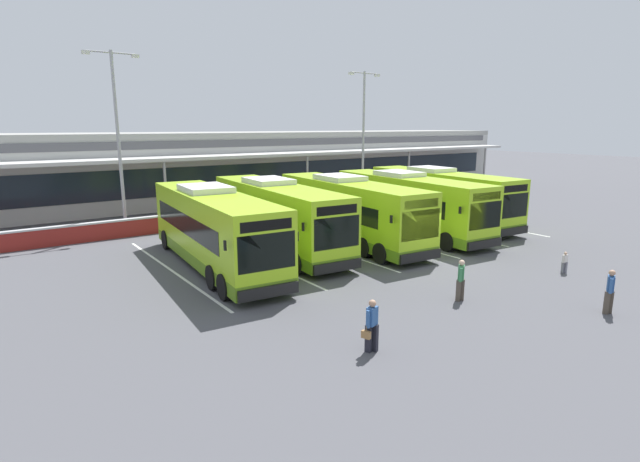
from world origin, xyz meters
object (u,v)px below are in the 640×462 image
object	(u,v)px
pedestrian_with_handbag	(372,325)
pedestrian_in_dark_coat	(610,290)
pedestrian_near_bin	(461,279)
lamp_post_west	(118,131)
coach_bus_leftmost	(214,230)
coach_bus_left_centre	(277,217)
coach_bus_centre	(349,211)
pedestrian_child	(565,262)
lamp_post_centre	(363,129)
coach_bus_rightmost	(440,197)
coach_bus_right_centre	(408,205)

from	to	relation	value
pedestrian_with_handbag	pedestrian_in_dark_coat	size ratio (longest dim) A/B	1.00
pedestrian_near_bin	lamp_post_west	distance (m)	22.61
coach_bus_leftmost	coach_bus_left_centre	size ratio (longest dim) A/B	1.00
coach_bus_left_centre	coach_bus_centre	distance (m)	4.33
coach_bus_leftmost	pedestrian_child	xyz separation A→B (m)	(12.45, -10.33, -1.24)
coach_bus_left_centre	coach_bus_centre	xyz separation A→B (m)	(4.22, -0.93, 0.00)
coach_bus_leftmost	pedestrian_child	size ratio (longest dim) A/B	12.27
pedestrian_with_handbag	lamp_post_centre	xyz separation A→B (m)	(18.46, 22.05, 5.43)
coach_bus_leftmost	coach_bus_left_centre	world-z (taller)	same
coach_bus_centre	lamp_post_centre	xyz separation A→B (m)	(10.18, 10.70, 4.50)
pedestrian_in_dark_coat	lamp_post_centre	bearing A→B (deg)	68.83
lamp_post_west	pedestrian_child	bearing A→B (deg)	-57.05
coach_bus_leftmost	pedestrian_with_handbag	world-z (taller)	coach_bus_leftmost
coach_bus_leftmost	coach_bus_rightmost	bearing A→B (deg)	3.18
pedestrian_in_dark_coat	pedestrian_with_handbag	bearing A→B (deg)	163.37
coach_bus_leftmost	pedestrian_child	world-z (taller)	coach_bus_leftmost
pedestrian_near_bin	coach_bus_centre	bearing A→B (deg)	75.37
pedestrian_near_bin	coach_bus_right_centre	bearing A→B (deg)	53.85
coach_bus_centre	coach_bus_rightmost	distance (m)	8.65
coach_bus_leftmost	pedestrian_in_dark_coat	bearing A→B (deg)	-57.08
coach_bus_centre	coach_bus_rightmost	world-z (taller)	same
coach_bus_right_centre	lamp_post_west	size ratio (longest dim) A/B	1.12
coach_bus_rightmost	pedestrian_with_handbag	xyz separation A→B (m)	(-16.91, -12.09, -0.93)
coach_bus_left_centre	pedestrian_child	world-z (taller)	coach_bus_left_centre
coach_bus_right_centre	pedestrian_near_bin	distance (m)	12.20
coach_bus_leftmost	coach_bus_left_centre	xyz separation A→B (m)	(4.10, 1.13, 0.00)
coach_bus_right_centre	pedestrian_with_handbag	xyz separation A→B (m)	(-12.83, -11.10, -0.93)
coach_bus_left_centre	pedestrian_child	xyz separation A→B (m)	(8.35, -11.46, -1.24)
coach_bus_left_centre	pedestrian_child	bearing A→B (deg)	-53.94
pedestrian_near_bin	lamp_post_centre	size ratio (longest dim) A/B	0.15
pedestrian_near_bin	lamp_post_west	bearing A→B (deg)	108.67
pedestrian_in_dark_coat	lamp_post_west	world-z (taller)	lamp_post_west
coach_bus_right_centre	pedestrian_near_bin	xyz separation A→B (m)	(-7.18, -9.82, -0.91)
coach_bus_rightmost	pedestrian_in_dark_coat	distance (m)	16.81
coach_bus_centre	pedestrian_with_handbag	bearing A→B (deg)	-126.13
coach_bus_centre	coach_bus_right_centre	size ratio (longest dim) A/B	1.00
coach_bus_leftmost	coach_bus_left_centre	distance (m)	4.26
pedestrian_with_handbag	pedestrian_child	bearing A→B (deg)	3.77
pedestrian_child	lamp_post_west	size ratio (longest dim) A/B	0.09
coach_bus_right_centre	coach_bus_rightmost	bearing A→B (deg)	13.62
coach_bus_rightmost	lamp_post_centre	distance (m)	11.04
coach_bus_centre	pedestrian_in_dark_coat	distance (m)	14.05
coach_bus_left_centre	pedestrian_with_handbag	xyz separation A→B (m)	(-4.06, -12.28, -0.93)
coach_bus_rightmost	pedestrian_in_dark_coat	xyz separation A→B (m)	(-8.01, -14.75, -0.91)
pedestrian_with_handbag	coach_bus_left_centre	bearing A→B (deg)	71.70
coach_bus_centre	lamp_post_centre	size ratio (longest dim) A/B	1.12
pedestrian_child	lamp_post_centre	world-z (taller)	lamp_post_centre
coach_bus_left_centre	coach_bus_rightmost	bearing A→B (deg)	-0.85
pedestrian_in_dark_coat	lamp_post_west	size ratio (longest dim) A/B	0.15
coach_bus_right_centre	lamp_post_west	bearing A→B (deg)	142.31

